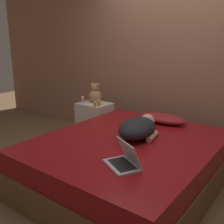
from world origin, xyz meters
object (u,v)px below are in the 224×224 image
bottle_orange (95,104)px  bottle_amber (99,103)px  bottle_pink (83,100)px  laptop (125,160)px  pillow (163,118)px  person_lying (139,127)px  teddy_bear (95,94)px

bottle_orange → bottle_amber: size_ratio=0.87×
bottle_pink → laptop: bearing=-37.1°
bottle_amber → bottle_pink: bearing=176.9°
pillow → laptop: size_ratio=1.63×
bottle_orange → bottle_amber: 0.07m
person_lying → laptop: laptop is taller
laptop → teddy_bear: (-1.50, 1.37, 0.16)m
pillow → bottle_amber: (-0.99, -0.07, 0.07)m
pillow → laptop: (0.29, -1.27, -0.01)m
pillow → bottle_orange: bottle_orange is taller
person_lying → pillow: bearing=80.5°
person_lying → bottle_amber: 1.15m
bottle_orange → pillow: bearing=7.8°
teddy_bear → pillow: bearing=-4.6°
person_lying → bottle_amber: (-1.01, 0.55, 0.03)m
bottle_amber → laptop: bearing=-43.3°
person_lying → laptop: 0.72m
teddy_bear → bottle_pink: (-0.12, -0.15, -0.08)m
teddy_bear → bottle_pink: 0.21m
bottle_pink → pillow: bearing=2.1°
person_lying → bottle_pink: person_lying is taller
pillow → teddy_bear: (-1.20, 0.10, 0.16)m
teddy_bear → bottle_amber: bearing=-37.2°
laptop → person_lying: bearing=140.4°
bottle_pink → bottle_amber: bottle_pink is taller
person_lying → laptop: size_ratio=1.96×
bottle_amber → pillow: bearing=3.9°
laptop → bottle_orange: size_ratio=4.77×
laptop → bottle_orange: bearing=166.8°
person_lying → bottle_orange: (-1.03, 0.48, 0.02)m
teddy_bear → bottle_amber: teddy_bear is taller
pillow → person_lying: (0.02, -0.61, 0.05)m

